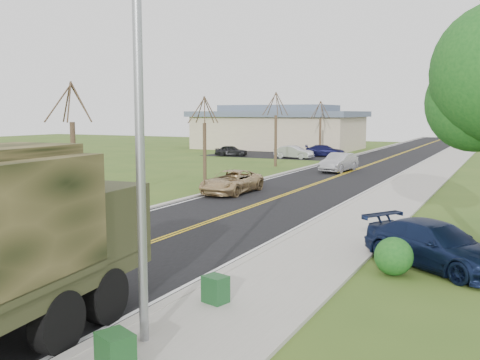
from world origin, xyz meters
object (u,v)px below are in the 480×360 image
Objects in this scene: utility_box_near at (116,356)px; pickup_navy at (436,245)px; suv_champagne at (231,182)px; utility_box_far at (216,289)px; sedan_silver at (339,162)px.

pickup_navy is at bearing 89.69° from utility_box_near.
suv_champagne reaches higher than utility_box_far.
utility_box_near is at bearing -169.49° from pickup_navy.
utility_box_far is (8.20, -16.27, -0.24)m from suv_champagne.
sedan_silver is 34.80m from utility_box_near.
utility_box_far is (-4.26, -5.82, -0.26)m from pickup_navy.
utility_box_far is at bearing 176.21° from pickup_navy.
suv_champagne is 18.22m from utility_box_far.
sedan_silver is 26.48m from pickup_navy.
pickup_navy is (12.46, -10.45, 0.02)m from suv_champagne.
suv_champagne is at bearing 131.58° from utility_box_far.
suv_champagne reaches higher than utility_box_near.
suv_champagne is 16.26m from pickup_navy.
pickup_navy reaches higher than suv_champagne.
pickup_navy is 7.24× the size of utility_box_far.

